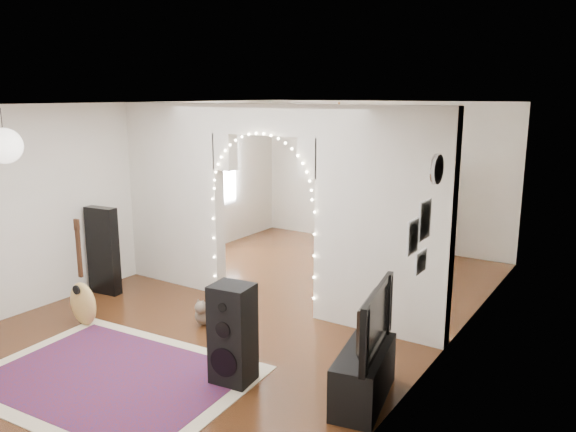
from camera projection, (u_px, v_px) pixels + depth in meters
The scene contains 24 objects.
floor at pixel (267, 303), 7.73m from camera, with size 7.50×7.50×0.00m, color black.
ceiling at pixel (265, 104), 7.16m from camera, with size 5.00×7.50×0.02m, color white.
wall_back at pixel (382, 174), 10.51m from camera, with size 5.00×0.02×2.70m, color silver.
wall_left at pixel (136, 190), 8.78m from camera, with size 0.02×7.50×2.70m, color silver.
wall_right at pixel (453, 232), 6.11m from camera, with size 0.02×7.50×2.70m, color silver.
divider_wall at pixel (266, 202), 7.43m from camera, with size 5.00×0.20×2.70m.
fairy_lights at pixel (260, 194), 7.29m from camera, with size 1.64×0.04×1.60m, color #FFEABF, non-canonical shape.
window at pixel (212, 168), 10.20m from camera, with size 0.04×1.20×1.40m, color white.
wall_clock at pixel (438, 169), 5.47m from camera, with size 0.31×0.31×0.03m, color white.
picture_frames at pixel (420, 237), 5.27m from camera, with size 0.02×0.50×0.70m, color white, non-canonical shape.
paper_lantern at pixel (4, 146), 6.30m from camera, with size 0.40×0.40×0.40m, color white.
ceiling_fan at pixel (339, 121), 8.86m from camera, with size 1.10×1.10×0.30m, color #CF8D45, non-canonical shape.
area_rug at pixel (112, 377), 5.68m from camera, with size 2.70×2.01×0.02m, color maroon.
guitar_case at pixel (103, 251), 8.00m from camera, with size 0.48×0.16×1.26m, color black.
acoustic_guitar at pixel (82, 287), 6.90m from camera, with size 0.47×0.18×1.15m.
tabby_cat at pixel (207, 312), 7.00m from camera, with size 0.33×0.58×0.38m.
floor_speaker at pixel (233, 334), 5.52m from camera, with size 0.43×0.39×1.02m.
media_console at pixel (364, 375), 5.23m from camera, with size 0.40×1.00×0.50m, color black.
tv at pixel (365, 319), 5.11m from camera, with size 1.07×0.14×0.62m, color black.
bookcase at pixel (403, 209), 10.13m from camera, with size 1.53×0.39×1.57m, color #BDB089.
dining_table at pixel (382, 231), 8.96m from camera, with size 1.32×1.00×0.76m.
flower_vase at pixel (382, 220), 8.93m from camera, with size 0.18×0.18×0.19m, color silver.
dining_chair_left at pixel (347, 238), 10.32m from camera, with size 0.47×0.48×0.44m, color #4D3B26.
dining_chair_right at pixel (366, 282), 7.92m from camera, with size 0.48×0.49×0.45m, color #4D3B26.
Camera 1 is at (4.22, -5.96, 2.82)m, focal length 35.00 mm.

